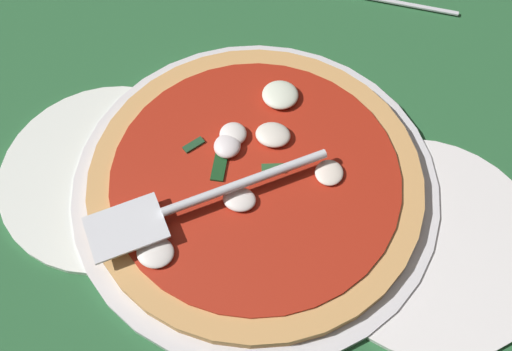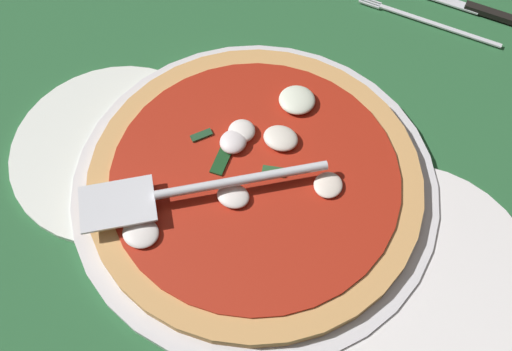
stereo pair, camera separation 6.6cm
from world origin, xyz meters
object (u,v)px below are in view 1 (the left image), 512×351
dinner_plate_right (426,241)px  pizza_server (198,200)px  pizza (256,175)px  dinner_plate_left (109,173)px

dinner_plate_right → pizza_server: 24.85cm
pizza → dinner_plate_left: bearing=-171.4°
dinner_plate_right → pizza_server: pizza_server is taller
pizza_server → dinner_plate_left: bearing=-50.6°
dinner_plate_right → pizza: 19.77cm
pizza → pizza_server: bearing=-130.4°
dinner_plate_left → dinner_plate_right: (36.23, -0.45, 0.00)cm
dinner_plate_right → pizza_server: (-24.34, -2.75, 4.18)cm
dinner_plate_right → pizza: bearing=171.3°
dinner_plate_right → pizza_server: size_ratio=1.10×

